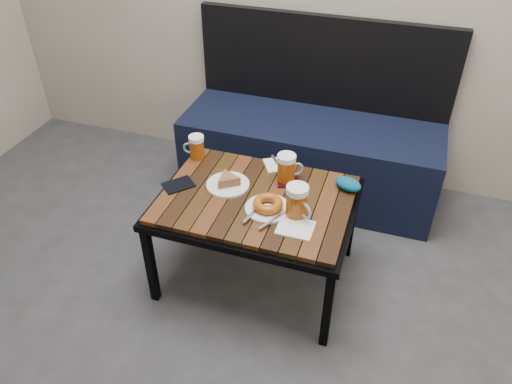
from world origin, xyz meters
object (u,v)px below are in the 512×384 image
(passport_burgundy, at_px, (288,180))
(knit_pouch, at_px, (348,184))
(bench, at_px, (311,148))
(plate_pie, at_px, (228,182))
(passport_navy, at_px, (178,185))
(beer_mug_left, at_px, (196,147))
(beer_mug_centre, at_px, (287,168))
(beer_mug_right, at_px, (297,202))
(cafe_table, at_px, (256,205))
(plate_bagel, at_px, (268,206))

(passport_burgundy, height_order, knit_pouch, knit_pouch)
(bench, height_order, plate_pie, bench)
(passport_navy, xyz_separation_m, passport_burgundy, (0.45, 0.19, -0.00))
(beer_mug_left, bearing_deg, beer_mug_centre, 167.19)
(beer_mug_right, bearing_deg, beer_mug_left, -170.49)
(beer_mug_centre, distance_m, plate_pie, 0.27)
(cafe_table, height_order, knit_pouch, knit_pouch)
(beer_mug_left, distance_m, knit_pouch, 0.72)
(plate_pie, distance_m, passport_burgundy, 0.27)
(passport_burgundy, bearing_deg, bench, 77.95)
(beer_mug_right, bearing_deg, plate_bagel, -144.55)
(cafe_table, height_order, passport_navy, passport_navy)
(bench, relative_size, plate_bagel, 5.90)
(beer_mug_centre, xyz_separation_m, passport_navy, (-0.44, -0.19, -0.06))
(cafe_table, relative_size, knit_pouch, 7.10)
(beer_mug_left, bearing_deg, cafe_table, 143.50)
(cafe_table, height_order, plate_bagel, plate_bagel)
(beer_mug_left, xyz_separation_m, knit_pouch, (0.72, -0.03, -0.03))
(plate_pie, xyz_separation_m, plate_bagel, (0.21, -0.10, 0.00))
(beer_mug_centre, xyz_separation_m, knit_pouch, (0.27, 0.02, -0.04))
(cafe_table, xyz_separation_m, passport_burgundy, (0.10, 0.16, 0.05))
(bench, xyz_separation_m, passport_burgundy, (0.03, -0.60, 0.20))
(cafe_table, bearing_deg, beer_mug_left, 150.27)
(bench, height_order, cafe_table, bench)
(cafe_table, bearing_deg, beer_mug_centre, 60.67)
(knit_pouch, bearing_deg, passport_burgundy, -175.59)
(beer_mug_right, bearing_deg, passport_burgundy, 148.97)
(beer_mug_right, height_order, plate_bagel, beer_mug_right)
(bench, relative_size, beer_mug_centre, 10.60)
(knit_pouch, bearing_deg, plate_pie, -164.04)
(bench, relative_size, knit_pouch, 11.83)
(plate_pie, height_order, knit_pouch, plate_pie)
(beer_mug_centre, bearing_deg, passport_burgundy, -17.01)
(beer_mug_left, relative_size, knit_pouch, 0.97)
(bench, xyz_separation_m, beer_mug_left, (-0.43, -0.56, 0.26))
(beer_mug_centre, bearing_deg, bench, 60.03)
(beer_mug_left, bearing_deg, passport_burgundy, 167.51)
(plate_pie, relative_size, passport_navy, 1.46)
(beer_mug_right, bearing_deg, passport_navy, -148.53)
(cafe_table, bearing_deg, passport_burgundy, 59.09)
(knit_pouch, bearing_deg, cafe_table, -153.27)
(beer_mug_left, height_order, passport_navy, beer_mug_left)
(beer_mug_right, distance_m, knit_pouch, 0.30)
(beer_mug_left, bearing_deg, passport_navy, 86.27)
(beer_mug_right, relative_size, plate_pie, 0.77)
(beer_mug_centre, bearing_deg, plate_pie, 175.96)
(plate_bagel, relative_size, knit_pouch, 2.00)
(beer_mug_right, relative_size, knit_pouch, 1.22)
(beer_mug_left, height_order, plate_pie, beer_mug_left)
(cafe_table, xyz_separation_m, passport_navy, (-0.35, -0.03, 0.05))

